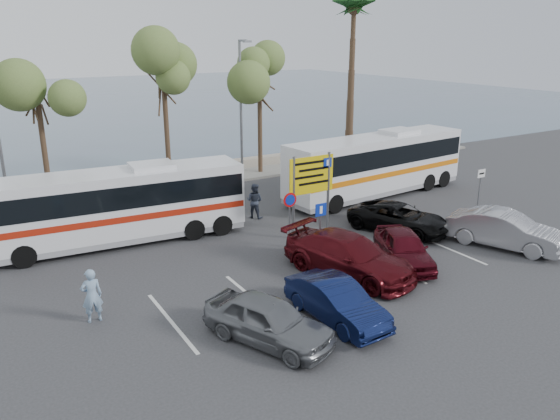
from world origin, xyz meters
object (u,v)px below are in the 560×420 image
coach_bus_left (117,209)px  car_maroon (349,256)px  direction_sign (311,181)px  coach_bus_right (376,167)px  car_silver_a (268,320)px  street_lamp_right (241,103)px  suv_black (399,218)px  pedestrian_far (255,201)px  pedestrian_near (92,296)px  car_blue (336,301)px  car_red (404,248)px  car_silver_b (505,230)px

coach_bus_left → car_maroon: 9.85m
direction_sign → coach_bus_right: direction_sign is taller
coach_bus_left → car_silver_a: coach_bus_left is taller
street_lamp_right → car_silver_a: (-8.00, -17.02, -3.92)m
car_maroon → suv_black: car_maroon is taller
coach_bus_left → coach_bus_right: size_ratio=0.95×
street_lamp_right → car_silver_a: street_lamp_right is taller
direction_sign → pedestrian_far: size_ratio=2.12×
car_maroon → pedestrian_near: (-8.80, 1.31, 0.12)m
street_lamp_right → pedestrian_far: bearing=-113.1°
car_blue → car_silver_a: bearing=177.4°
direction_sign → car_red: size_ratio=0.93×
coach_bus_left → coach_bus_right: bearing=0.0°
street_lamp_right → pedestrian_far: street_lamp_right is taller
coach_bus_left → car_maroon: (6.30, -7.54, -0.78)m
pedestrian_far → suv_black: bearing=-174.2°
coach_bus_right → pedestrian_near: 17.65m
direction_sign → car_maroon: direction_sign is taller
coach_bus_left → pedestrian_far: (6.50, 0.00, -0.68)m
car_blue → car_maroon: car_maroon is taller
car_silver_a → pedestrian_far: bearing=39.9°
car_silver_a → pedestrian_far: size_ratio=2.34×
direction_sign → car_blue: 7.82m
street_lamp_right → car_red: (-0.80, -14.86, -3.94)m
car_maroon → car_red: bearing=-23.6°
street_lamp_right → coach_bus_left: street_lamp_right is taller
car_silver_a → pedestrian_near: (-4.00, 3.78, 0.19)m
direction_sign → pedestrian_far: 3.80m
direction_sign → car_silver_b: size_ratio=0.79×
street_lamp_right → suv_black: street_lamp_right is taller
suv_black → pedestrian_far: bearing=111.2°
street_lamp_right → car_silver_a: 19.21m
street_lamp_right → car_blue: 18.35m
pedestrian_near → pedestrian_far: pedestrian_near is taller
coach_bus_right → suv_black: bearing=-120.1°
car_silver_a → car_blue: 2.40m
direction_sign → pedestrian_far: bearing=106.9°
street_lamp_right → car_maroon: (-3.20, -14.56, -3.85)m
coach_bus_right → car_red: (-5.30, -7.84, -0.95)m
car_silver_b → pedestrian_far: bearing=107.0°
coach_bus_left → coach_bus_right: 14.00m
car_blue → pedestrian_far: bearing=72.8°
suv_black → car_silver_b: size_ratio=0.99×
coach_bus_left → car_silver_b: 16.07m
coach_bus_left → car_silver_a: (1.50, -10.00, -0.85)m
coach_bus_left → pedestrian_far: size_ratio=6.30×
car_blue → car_red: (4.80, 2.16, 0.03)m
coach_bus_right → car_silver_b: size_ratio=2.48×
pedestrian_near → car_silver_b: bearing=174.0°
direction_sign → coach_bus_right: size_ratio=0.32×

